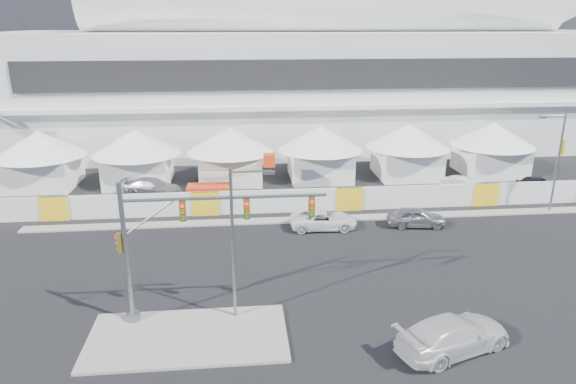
{
  "coord_description": "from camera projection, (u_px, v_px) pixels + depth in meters",
  "views": [
    {
      "loc": [
        -3.14,
        -25.66,
        15.24
      ],
      "look_at": [
        0.37,
        10.0,
        3.28
      ],
      "focal_mm": 32.0,
      "sensor_mm": 36.0,
      "label": 1
    }
  ],
  "objects": [
    {
      "name": "lot_car_a",
      "position": [
        462.0,
        184.0,
        48.42
      ],
      "size": [
        3.31,
        3.93,
        1.27
      ],
      "primitive_type": "imported",
      "rotation": [
        0.0,
        0.0,
        0.96
      ],
      "color": "silver",
      "rests_on": "ground"
    },
    {
      "name": "tent_row",
      "position": [
        276.0,
        149.0,
        51.04
      ],
      "size": [
        53.4,
        8.4,
        5.4
      ],
      "color": "white",
      "rests_on": "ground"
    },
    {
      "name": "median_island",
      "position": [
        188.0,
        337.0,
        25.92
      ],
      "size": [
        10.0,
        5.0,
        0.15
      ],
      "primitive_type": "cube",
      "color": "gray",
      "rests_on": "ground"
    },
    {
      "name": "stadium",
      "position": [
        328.0,
        68.0,
        66.33
      ],
      "size": [
        80.0,
        24.8,
        21.98
      ],
      "color": "silver",
      "rests_on": "ground"
    },
    {
      "name": "sedan_silver",
      "position": [
        416.0,
        217.0,
        39.87
      ],
      "size": [
        2.36,
        4.67,
        1.52
      ],
      "primitive_type": "imported",
      "rotation": [
        0.0,
        0.0,
        1.44
      ],
      "color": "#98999D",
      "rests_on": "ground"
    },
    {
      "name": "pickup_curb",
      "position": [
        323.0,
        220.0,
        39.49
      ],
      "size": [
        2.51,
        5.18,
        1.42
      ],
      "primitive_type": "imported",
      "rotation": [
        0.0,
        0.0,
        1.54
      ],
      "color": "white",
      "rests_on": "ground"
    },
    {
      "name": "ground",
      "position": [
        299.0,
        301.0,
        29.34
      ],
      "size": [
        160.0,
        160.0,
        0.0
      ],
      "primitive_type": "plane",
      "color": "black",
      "rests_on": "ground"
    },
    {
      "name": "streetlight_median",
      "position": [
        237.0,
        234.0,
        26.21
      ],
      "size": [
        2.28,
        0.23,
        8.24
      ],
      "color": "slate",
      "rests_on": "median_island"
    },
    {
      "name": "streetlight_curb",
      "position": [
        557.0,
        156.0,
        41.71
      ],
      "size": [
        2.46,
        0.55,
        8.3
      ],
      "color": "slate",
      "rests_on": "ground"
    },
    {
      "name": "traffic_mast",
      "position": [
        169.0,
        244.0,
        26.13
      ],
      "size": [
        10.61,
        0.74,
        7.66
      ],
      "color": "slate",
      "rests_on": "median_island"
    },
    {
      "name": "lot_car_c",
      "position": [
        153.0,
        187.0,
        47.03
      ],
      "size": [
        3.81,
        5.83,
        1.57
      ],
      "primitive_type": "imported",
      "rotation": [
        0.0,
        0.0,
        1.25
      ],
      "color": "#AAAAAE",
      "rests_on": "ground"
    },
    {
      "name": "hoarding_fence",
      "position": [
        349.0,
        199.0,
        43.27
      ],
      "size": [
        70.0,
        0.25,
        2.0
      ],
      "primitive_type": "cube",
      "color": "silver",
      "rests_on": "ground"
    },
    {
      "name": "pickup_near",
      "position": [
        453.0,
        334.0,
        24.76
      ],
      "size": [
        4.32,
        6.46,
        1.74
      ],
      "primitive_type": "imported",
      "rotation": [
        0.0,
        0.0,
        1.92
      ],
      "color": "silver",
      "rests_on": "ground"
    },
    {
      "name": "far_curb",
      "position": [
        518.0,
        212.0,
        42.97
      ],
      "size": [
        80.0,
        1.2,
        0.12
      ],
      "primitive_type": "cube",
      "color": "gray",
      "rests_on": "ground"
    },
    {
      "name": "lot_car_b",
      "position": [
        538.0,
        183.0,
        48.59
      ],
      "size": [
        1.9,
        4.12,
        1.37
      ],
      "primitive_type": "imported",
      "rotation": [
        0.0,
        0.0,
        1.64
      ],
      "color": "black",
      "rests_on": "ground"
    },
    {
      "name": "boom_lift",
      "position": [
        218.0,
        187.0,
        46.18
      ],
      "size": [
        7.95,
        1.93,
        4.03
      ],
      "rotation": [
        0.0,
        0.0,
        -0.03
      ],
      "color": "#EE3F16",
      "rests_on": "ground"
    }
  ]
}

